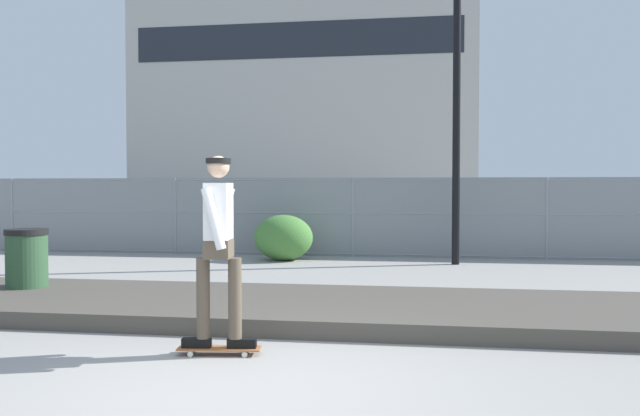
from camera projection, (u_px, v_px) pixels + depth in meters
name	position (u px, v px, depth m)	size (l,w,h in m)	color
ground_plane	(232.00, 392.00, 4.94)	(120.00, 120.00, 0.00)	gray
gravel_berm	(300.00, 308.00, 7.89)	(16.41, 2.51, 0.20)	#4C473F
skateboard	(219.00, 349.00, 6.05)	(0.82, 0.29, 0.07)	#9E5B33
skater	(219.00, 238.00, 6.01)	(0.73, 0.60, 1.85)	black
chain_fence	(353.00, 217.00, 14.66)	(26.23, 0.06, 1.85)	gray
street_lamp	(457.00, 67.00, 13.06)	(0.44, 0.44, 6.63)	black
parked_car_near	(205.00, 214.00, 18.30)	(4.46, 2.07, 1.66)	maroon
parked_car_mid	(421.00, 216.00, 17.13)	(4.54, 2.23, 1.66)	silver
parked_car_far	(639.00, 217.00, 16.56)	(4.47, 2.08, 1.66)	#B7BABF
library_building	(312.00, 90.00, 51.45)	(25.28, 15.05, 19.37)	#B2AFA8
shrub_left	(283.00, 238.00, 13.89)	(1.31, 1.07, 1.01)	#477F38
trash_bin	(27.00, 265.00, 8.88)	(0.59, 0.59, 1.03)	#2D5133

